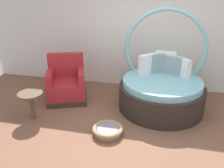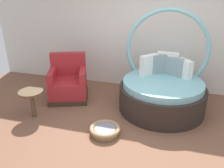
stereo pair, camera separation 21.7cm
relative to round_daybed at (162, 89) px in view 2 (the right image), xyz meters
name	(u,v)px [view 2 (the right image)]	position (x,y,z in m)	size (l,w,h in m)	color
ground_plane	(133,139)	(-0.35, -1.16, -0.42)	(8.00, 8.00, 0.02)	brown
back_wall	(153,31)	(-0.35, 1.01, 0.93)	(8.00, 0.12, 2.68)	silver
round_daybed	(162,89)	(0.00, 0.00, 0.00)	(1.65, 1.65, 1.91)	#2D231E
red_armchair	(69,83)	(-1.99, -0.07, -0.08)	(1.03, 1.03, 0.94)	#38281E
pet_basket	(105,130)	(-0.82, -1.16, -0.34)	(0.51, 0.51, 0.13)	#9E7F56
side_table	(31,96)	(-2.28, -0.99, 0.02)	(0.44, 0.44, 0.52)	brown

